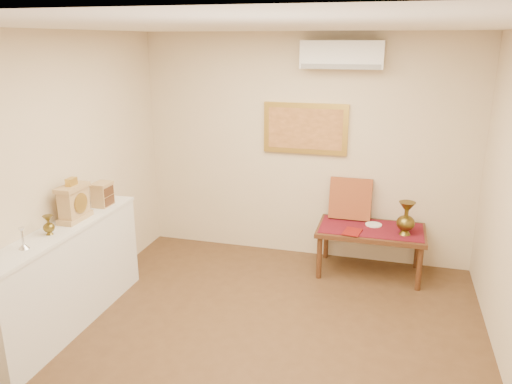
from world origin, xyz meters
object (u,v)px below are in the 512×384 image
(wooden_chest, at_px, (103,194))
(low_table, at_px, (371,234))
(display_ledge, at_px, (66,277))
(mantel_clock, at_px, (74,202))
(brass_urn_tall, at_px, (406,215))

(wooden_chest, xyz_separation_m, low_table, (2.65, 1.21, -0.62))
(display_ledge, xyz_separation_m, mantel_clock, (0.01, 0.22, 0.66))
(brass_urn_tall, height_order, display_ledge, brass_urn_tall)
(brass_urn_tall, height_order, wooden_chest, wooden_chest)
(wooden_chest, bearing_deg, mantel_clock, -92.75)
(display_ledge, xyz_separation_m, low_table, (2.67, 1.88, -0.01))
(wooden_chest, bearing_deg, display_ledge, -92.39)
(low_table, bearing_deg, brass_urn_tall, -15.13)
(display_ledge, bearing_deg, mantel_clock, 88.34)
(display_ledge, height_order, low_table, display_ledge)
(display_ledge, distance_m, mantel_clock, 0.70)
(display_ledge, relative_size, low_table, 1.68)
(display_ledge, relative_size, mantel_clock, 4.93)
(brass_urn_tall, bearing_deg, low_table, 164.87)
(mantel_clock, bearing_deg, wooden_chest, 87.25)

